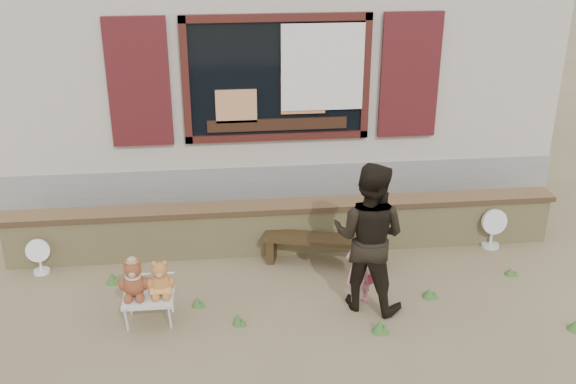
{
  "coord_description": "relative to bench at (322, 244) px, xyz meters",
  "views": [
    {
      "loc": [
        -0.8,
        -6.78,
        4.21
      ],
      "look_at": [
        0.0,
        0.6,
        1.0
      ],
      "focal_mm": 42.0,
      "sensor_mm": 36.0,
      "label": 1
    }
  ],
  "objects": [
    {
      "name": "brick_wall",
      "position": [
        -0.43,
        0.41,
        0.07
      ],
      "size": [
        7.1,
        0.36,
        0.67
      ],
      "color": "tan",
      "rests_on": "ground"
    },
    {
      "name": "teddy_bear_right",
      "position": [
        -1.91,
        -1.05,
        0.26
      ],
      "size": [
        0.31,
        0.27,
        0.41
      ],
      "primitive_type": null,
      "rotation": [
        0.0,
        0.0,
        -0.01
      ],
      "color": "#9B5E2B",
      "rests_on": "folding_chair"
    },
    {
      "name": "adult",
      "position": [
        0.35,
        -0.98,
        0.58
      ],
      "size": [
        1.05,
        0.98,
        1.72
      ],
      "primitive_type": "imported",
      "rotation": [
        0.0,
        0.0,
        2.62
      ],
      "color": "black",
      "rests_on": "ground"
    },
    {
      "name": "grass_tufts",
      "position": [
        0.23,
        -1.05,
        -0.21
      ],
      "size": [
        5.2,
        1.67,
        0.16
      ],
      "color": "#396528",
      "rests_on": "ground"
    },
    {
      "name": "teddy_bear_left",
      "position": [
        -2.19,
        -1.05,
        0.28
      ],
      "size": [
        0.33,
        0.29,
        0.45
      ],
      "primitive_type": null,
      "rotation": [
        0.0,
        0.0,
        -0.01
      ],
      "color": "brown",
      "rests_on": "folding_chair"
    },
    {
      "name": "ground",
      "position": [
        -0.43,
        -0.59,
        -0.27
      ],
      "size": [
        80.0,
        80.0,
        0.0
      ],
      "primitive_type": "plane",
      "color": "brown",
      "rests_on": "ground"
    },
    {
      "name": "bench",
      "position": [
        0.0,
        0.0,
        0.0
      ],
      "size": [
        1.49,
        0.67,
        0.37
      ],
      "rotation": [
        0.0,
        0.0,
        -0.26
      ],
      "color": "black",
      "rests_on": "ground"
    },
    {
      "name": "shopfront",
      "position": [
        -0.43,
        3.9,
        1.73
      ],
      "size": [
        8.04,
        5.13,
        4.0
      ],
      "color": "gray",
      "rests_on": "ground"
    },
    {
      "name": "folding_chair",
      "position": [
        -2.05,
        -1.05,
        0.03
      ],
      "size": [
        0.54,
        0.48,
        0.33
      ],
      "rotation": [
        0.0,
        0.0,
        -0.01
      ],
      "color": "beige",
      "rests_on": "ground"
    },
    {
      "name": "fan_left",
      "position": [
        -3.47,
        0.15,
        -0.04
      ],
      "size": [
        0.29,
        0.2,
        0.47
      ],
      "rotation": [
        0.0,
        0.0,
        0.08
      ],
      "color": "white",
      "rests_on": "ground"
    },
    {
      "name": "fan_right",
      "position": [
        2.29,
        0.21,
        0.0
      ],
      "size": [
        0.34,
        0.23,
        0.55
      ],
      "rotation": [
        0.0,
        0.0,
        0.06
      ],
      "color": "silver",
      "rests_on": "ground"
    },
    {
      "name": "child",
      "position": [
        0.26,
        -0.97,
        0.23
      ],
      "size": [
        0.44,
        0.39,
        1.01
      ],
      "primitive_type": "imported",
      "rotation": [
        0.0,
        0.0,
        3.65
      ],
      "color": "pink",
      "rests_on": "ground"
    }
  ]
}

